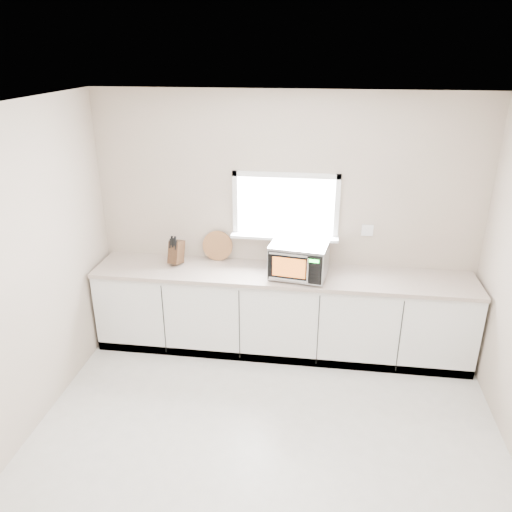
# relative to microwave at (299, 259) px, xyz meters

# --- Properties ---
(ground) EXTENTS (4.00, 4.00, 0.00)m
(ground) POSITION_rel_microwave_xyz_m (-0.17, -1.63, -1.11)
(ground) COLOR beige
(ground) RESTS_ON ground
(back_wall) EXTENTS (4.00, 0.17, 2.70)m
(back_wall) POSITION_rel_microwave_xyz_m (-0.17, 0.36, 0.26)
(back_wall) COLOR #BEAC97
(back_wall) RESTS_ON ground
(cabinets) EXTENTS (3.92, 0.60, 0.88)m
(cabinets) POSITION_rel_microwave_xyz_m (-0.17, 0.07, -0.67)
(cabinets) COLOR white
(cabinets) RESTS_ON ground
(countertop) EXTENTS (3.92, 0.64, 0.04)m
(countertop) POSITION_rel_microwave_xyz_m (-0.17, 0.06, -0.21)
(countertop) COLOR #B4A194
(countertop) RESTS_ON cabinets
(microwave) EXTENTS (0.60, 0.51, 0.36)m
(microwave) POSITION_rel_microwave_xyz_m (0.00, 0.00, 0.00)
(microwave) COLOR black
(microwave) RESTS_ON countertop
(knife_block) EXTENTS (0.15, 0.25, 0.34)m
(knife_block) POSITION_rel_microwave_xyz_m (-1.31, 0.13, -0.04)
(knife_block) COLOR #412917
(knife_block) RESTS_ON countertop
(cutting_board) EXTENTS (0.33, 0.08, 0.33)m
(cutting_board) POSITION_rel_microwave_xyz_m (-0.90, 0.31, -0.02)
(cutting_board) COLOR brown
(cutting_board) RESTS_ON countertop
(coffee_grinder) EXTENTS (0.12, 0.12, 0.19)m
(coffee_grinder) POSITION_rel_microwave_xyz_m (0.15, 0.05, -0.09)
(coffee_grinder) COLOR #ACAEB3
(coffee_grinder) RESTS_ON countertop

